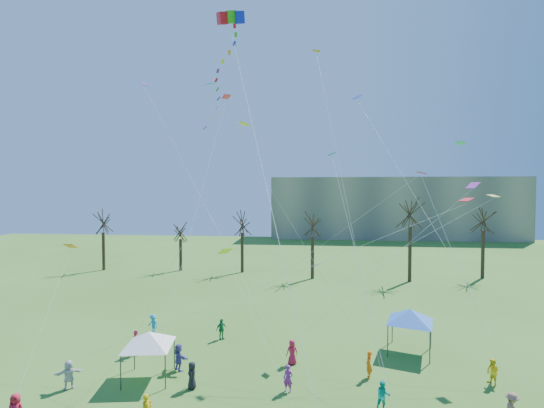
# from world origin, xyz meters

# --- Properties ---
(distant_building) EXTENTS (60.00, 14.00, 15.00)m
(distant_building) POSITION_xyz_m (22.00, 82.00, 7.50)
(distant_building) COLOR gray
(distant_building) RESTS_ON ground
(bare_tree_row) EXTENTS (69.43, 8.97, 11.27)m
(bare_tree_row) POSITION_xyz_m (6.97, 36.14, 6.87)
(bare_tree_row) COLOR black
(bare_tree_row) RESTS_ON ground
(big_box_kite) EXTENTS (4.22, 7.87, 25.88)m
(big_box_kite) POSITION_xyz_m (-4.05, 8.33, 18.95)
(big_box_kite) COLOR red
(big_box_kite) RESTS_ON ground
(canopy_tent_white) EXTENTS (3.93, 3.93, 2.98)m
(canopy_tent_white) POSITION_xyz_m (-8.59, 6.60, 2.53)
(canopy_tent_white) COLOR #3F3F44
(canopy_tent_white) RESTS_ON ground
(canopy_tent_blue) EXTENTS (4.03, 4.03, 3.18)m
(canopy_tent_blue) POSITION_xyz_m (8.60, 12.24, 2.69)
(canopy_tent_blue) COLOR #3F3F44
(canopy_tent_blue) RESTS_ON ground
(festival_crowd) EXTENTS (26.42, 14.43, 1.81)m
(festival_crowd) POSITION_xyz_m (-1.77, 5.82, 0.84)
(festival_crowd) COLOR #B6162F
(festival_crowd) RESTS_ON ground
(small_kites_aloft) EXTENTS (29.98, 16.81, 31.84)m
(small_kites_aloft) POSITION_xyz_m (1.31, 11.03, 13.23)
(small_kites_aloft) COLOR orange
(small_kites_aloft) RESTS_ON ground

